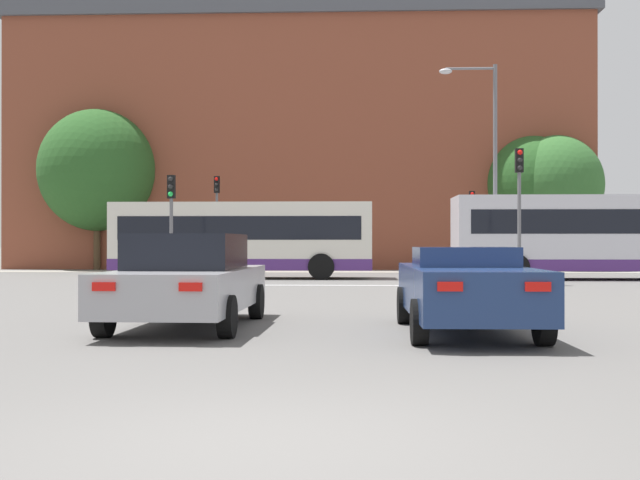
{
  "coord_description": "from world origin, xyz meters",
  "views": [
    {
      "loc": [
        0.61,
        -5.61,
        1.41
      ],
      "look_at": [
        -0.62,
        24.46,
        1.51
      ],
      "focal_mm": 45.0,
      "sensor_mm": 36.0,
      "label": 1
    }
  ],
  "objects": [
    {
      "name": "ground_plane",
      "position": [
        0.0,
        0.0,
        0.0
      ],
      "size": [
        400.0,
        400.0,
        0.0
      ],
      "primitive_type": "plane",
      "color": "#605E5B"
    },
    {
      "name": "stop_line_strip",
      "position": [
        0.0,
        20.83,
        0.0
      ],
      "size": [
        9.13,
        0.3,
        0.01
      ],
      "primitive_type": "cube",
      "color": "silver",
      "rests_on": "ground_plane"
    },
    {
      "name": "far_pavement",
      "position": [
        0.0,
        32.94,
        0.01
      ],
      "size": [
        70.15,
        2.5,
        0.01
      ],
      "primitive_type": "cube",
      "color": "gray",
      "rests_on": "ground_plane"
    },
    {
      "name": "brick_civic_building",
      "position": [
        -2.23,
        41.8,
        7.63
      ],
      "size": [
        31.75,
        12.13,
        21.53
      ],
      "color": "brown",
      "rests_on": "ground_plane"
    },
    {
      "name": "car_saloon_left",
      "position": [
        -2.13,
        7.63,
        0.78
      ],
      "size": [
        2.16,
        4.96,
        1.55
      ],
      "rotation": [
        0.0,
        0.0,
        -0.02
      ],
      "color": "#9E9EA3",
      "rests_on": "ground_plane"
    },
    {
      "name": "car_roadster_right",
      "position": [
        2.37,
        6.91,
        0.71
      ],
      "size": [
        1.94,
        4.8,
        1.34
      ],
      "rotation": [
        0.0,
        0.0,
        0.01
      ],
      "color": "navy",
      "rests_on": "ground_plane"
    },
    {
      "name": "bus_crossing_lead",
      "position": [
        -3.72,
        25.88,
        1.59
      ],
      "size": [
        10.14,
        2.68,
        2.97
      ],
      "rotation": [
        0.0,
        0.0,
        -1.57
      ],
      "color": "silver",
      "rests_on": "ground_plane"
    },
    {
      "name": "bus_crossing_trailing",
      "position": [
        10.05,
        25.48,
        1.71
      ],
      "size": [
        11.04,
        2.76,
        3.19
      ],
      "rotation": [
        0.0,
        0.0,
        -1.57
      ],
      "color": "silver",
      "rests_on": "ground_plane"
    },
    {
      "name": "traffic_light_far_left",
      "position": [
        -5.89,
        32.45,
        3.06
      ],
      "size": [
        0.26,
        0.31,
        4.59
      ],
      "color": "slate",
      "rests_on": "ground_plane"
    },
    {
      "name": "traffic_light_far_right",
      "position": [
        6.21,
        32.23,
        2.6
      ],
      "size": [
        0.26,
        0.31,
        3.83
      ],
      "color": "slate",
      "rests_on": "ground_plane"
    },
    {
      "name": "traffic_light_near_left",
      "position": [
        -5.61,
        21.58,
        2.53
      ],
      "size": [
        0.26,
        0.31,
        3.73
      ],
      "color": "slate",
      "rests_on": "ground_plane"
    },
    {
      "name": "traffic_light_near_right",
      "position": [
        6.17,
        21.33,
        3.04
      ],
      "size": [
        0.26,
        0.31,
        4.55
      ],
      "color": "slate",
      "rests_on": "ground_plane"
    },
    {
      "name": "street_lamp_junction",
      "position": [
        5.78,
        25.61,
        5.0
      ],
      "size": [
        2.24,
        0.36,
        8.31
      ],
      "color": "slate",
      "rests_on": "ground_plane"
    },
    {
      "name": "pedestrian_waiting",
      "position": [
        -10.16,
        33.55,
        0.98
      ],
      "size": [
        0.44,
        0.43,
        1.68
      ],
      "rotation": [
        0.0,
        0.0,
        2.39
      ],
      "color": "black",
      "rests_on": "ground_plane"
    },
    {
      "name": "tree_by_building",
      "position": [
        9.92,
        36.21,
        4.42
      ],
      "size": [
        4.77,
        4.77,
        6.93
      ],
      "color": "#4C3823",
      "rests_on": "ground_plane"
    },
    {
      "name": "tree_kerbside",
      "position": [
        10.98,
        35.71,
        4.37
      ],
      "size": [
        4.78,
        4.78,
        6.89
      ],
      "color": "#4C3823",
      "rests_on": "ground_plane"
    },
    {
      "name": "tree_distant",
      "position": [
        -12.76,
        35.77,
        5.2
      ],
      "size": [
        6.06,
        6.06,
        8.38
      ],
      "color": "#4C3823",
      "rests_on": "ground_plane"
    }
  ]
}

